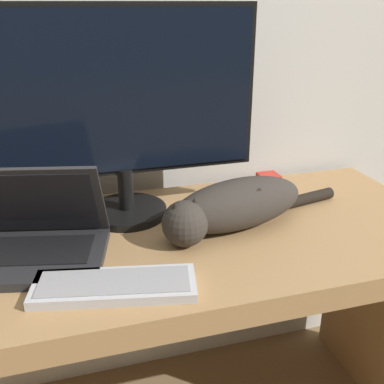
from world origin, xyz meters
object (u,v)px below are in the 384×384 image
laptop (28,240)px  cat (233,205)px  monitor (121,108)px  external_keyboard (115,286)px

laptop → cat: bearing=13.6°
monitor → laptop: 0.38m
external_keyboard → cat: (0.32, 0.18, 0.05)m
cat → monitor: bearing=135.4°
external_keyboard → cat: bearing=41.5°
monitor → cat: monitor is taller
external_keyboard → cat: size_ratio=0.63×
laptop → cat: laptop is taller
monitor → laptop: (-0.24, -0.16, -0.25)m
laptop → external_keyboard: bearing=-34.0°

